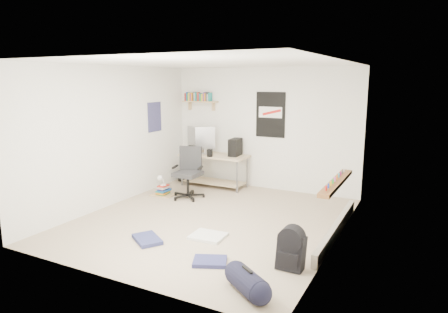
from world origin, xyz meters
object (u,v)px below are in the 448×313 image
at_px(desk, 214,170).
at_px(book_stack, 163,188).
at_px(backpack, 291,253).
at_px(office_chair, 188,173).
at_px(duffel_bag, 247,281).

distance_m(desk, book_stack, 1.22).
distance_m(desk, backpack, 3.93).
xyz_separation_m(office_chair, duffel_bag, (2.46, -2.69, -0.35)).
bearing_deg(backpack, office_chair, 145.29).
bearing_deg(desk, duffel_bag, -54.10).
bearing_deg(book_stack, office_chair, 7.50).
relative_size(desk, office_chair, 1.46).
bearing_deg(duffel_bag, desk, 158.69).
bearing_deg(office_chair, book_stack, 172.33).
distance_m(office_chair, book_stack, 0.64).
bearing_deg(office_chair, duffel_bag, -62.76).
height_order(backpack, duffel_bag, backpack).
distance_m(desk, office_chair, 0.99).
relative_size(desk, duffel_bag, 2.82).
xyz_separation_m(office_chair, book_stack, (-0.54, -0.07, -0.34)).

